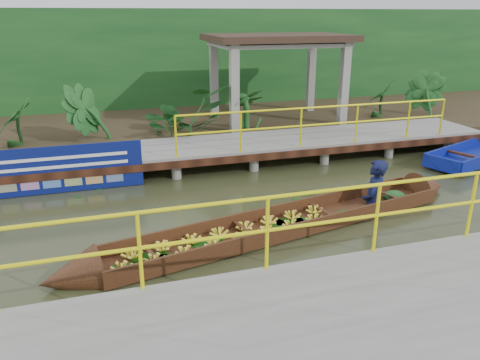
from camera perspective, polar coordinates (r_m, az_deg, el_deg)
name	(u,v)px	position (r m, az deg, el deg)	size (l,w,h in m)	color
ground	(250,216)	(9.34, 1.25, -4.42)	(80.00, 80.00, 0.00)	#2A2E17
land_strip	(181,125)	(16.22, -7.22, 6.68)	(30.00, 8.00, 0.45)	#35281A
far_dock	(210,148)	(12.29, -3.72, 3.86)	(16.00, 2.06, 1.66)	slate
near_dock	(437,317)	(6.42, 22.84, -15.14)	(18.00, 2.40, 1.73)	slate
pavilion	(278,47)	(15.52, 4.59, 15.88)	(4.40, 3.00, 3.00)	slate
foliage_backdrop	(167,65)	(18.38, -8.92, 13.72)	(30.00, 0.80, 4.00)	#15441B
vendor_boat	(308,208)	(8.95, 8.26, -3.43)	(8.61, 2.60, 2.28)	#341B0E
blue_banner	(64,169)	(11.08, -20.71, 1.26)	(3.45, 0.04, 1.08)	navy
tropical_plants	(241,102)	(14.25, 0.10, 9.47)	(14.36, 1.36, 1.70)	#15441B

